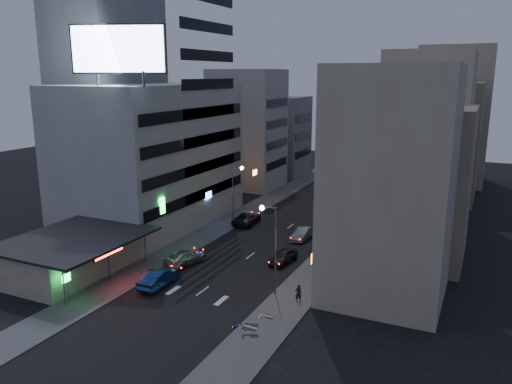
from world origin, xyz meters
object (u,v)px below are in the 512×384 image
Objects in this scene: parked_car_right_far at (341,218)px; scooter_silver_a at (258,322)px; parked_car_right_near at (283,256)px; scooter_blue at (250,322)px; scooter_black_b at (259,318)px; parked_car_left at (247,218)px; road_car_silver at (185,257)px; parked_car_right_mid at (303,234)px; scooter_black_a at (258,328)px; scooter_silver_b at (274,311)px; person at (298,293)px; road_car_blue at (159,278)px.

scooter_silver_a is at bearing -92.83° from parked_car_right_far.
scooter_blue is at bearing -71.81° from parked_car_right_near.
parked_car_right_far is at bearing -12.18° from scooter_black_b.
road_car_silver is (0.60, -15.65, -0.01)m from parked_car_left.
parked_car_right_mid is at bearing 15.61° from scooter_silver_a.
scooter_silver_b is (-0.01, 3.05, 0.01)m from scooter_black_a.
scooter_silver_a is (12.54, -9.20, -0.05)m from road_car_silver.
scooter_silver_a is (4.31, -21.94, 0.00)m from parked_car_right_mid.
parked_car_right_far is (2.37, 8.01, 0.12)m from parked_car_right_mid.
scooter_black_a is (12.95, -9.97, -0.09)m from road_car_silver.
parked_car_right_near reaches higher than scooter_silver_a.
person is (13.73, -3.49, 0.16)m from road_car_silver.
scooter_blue is (-0.96, 0.54, -0.00)m from scooter_black_a.
road_car_silver reaches higher than parked_car_right_near.
road_car_silver is at bearing 28.04° from scooter_black_a.
parked_car_left reaches higher than scooter_silver_b.
parked_car_left is 1.11× the size of road_car_blue.
scooter_silver_b is at bearing -36.11° from scooter_black_b.
parked_car_right_mid is 9.30m from parked_car_left.
road_car_blue is 11.84m from scooter_blue.
parked_car_right_mid is 2.40× the size of scooter_black_a.
scooter_silver_b is at bearing 116.54° from parked_car_left.
parked_car_right_mid is 15.17m from road_car_silver.
parked_car_right_far is 1.16× the size of road_car_blue.
road_car_blue is 2.57× the size of scooter_silver_a.
parked_car_right_near is 15.20m from scooter_black_a.
road_car_silver is at bearing 68.80° from scooter_blue.
road_car_blue is 13.13m from person.
scooter_black_a is 0.88m from scooter_silver_a.
road_car_blue is 12.92m from scooter_black_a.
parked_car_left is at bearing 29.42° from scooter_silver_b.
scooter_black_b is at bearing 113.74° from parked_car_left.
parked_car_right_near is 0.74× the size of parked_car_right_far.
scooter_silver_a is 0.60m from scooter_blue.
parked_car_left is 28.99m from scooter_black_a.
person reaches higher than scooter_blue.
scooter_black_b is (1.74, -29.28, -0.18)m from parked_car_right_far.
person reaches higher than parked_car_left.
scooter_silver_b is (12.95, -6.93, -0.08)m from road_car_silver.
person is (5.50, -16.23, 0.21)m from parked_car_right_mid.
road_car_silver reaches higher than scooter_black_b.
scooter_black_a is at bearing 158.61° from road_car_blue.
scooter_blue is at bearing 143.38° from scooter_black_b.
person is (4.73, -8.20, 0.20)m from parked_car_right_near.
scooter_blue is (3.77, -22.18, -0.04)m from parked_car_right_mid.
road_car_blue is (-8.22, -10.35, 0.09)m from parked_car_right_near.
road_car_silver is 15.55m from scooter_silver_a.
scooter_blue is at bearing 154.29° from road_car_silver.
parked_car_left is 28.11m from scooter_silver_a.
person is 0.88× the size of scooter_silver_b.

